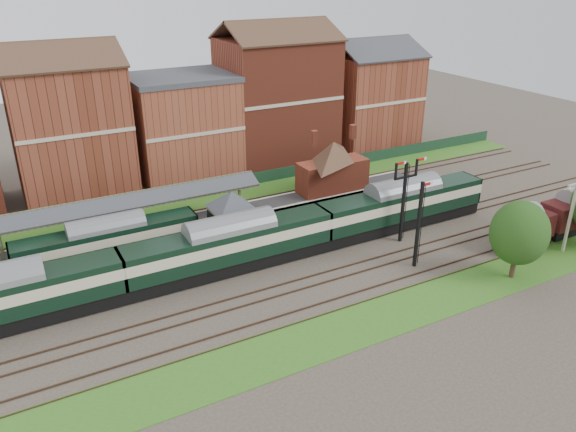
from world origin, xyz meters
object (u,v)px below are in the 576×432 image
dmu_train (231,245)px  goods_van_a (525,228)px  platform_railcar (108,241)px  semaphore_bracket (404,197)px  signal_box (233,220)px

dmu_train → goods_van_a: 27.46m
platform_railcar → goods_van_a: size_ratio=2.84×
semaphore_bracket → dmu_train: size_ratio=0.15×
platform_railcar → goods_van_a: 38.21m
signal_box → goods_van_a: signal_box is taller
signal_box → dmu_train: size_ratio=0.11×
dmu_train → goods_van_a: (25.93, -9.00, -0.56)m
signal_box → platform_railcar: size_ratio=0.37×
goods_van_a → platform_railcar: bearing=156.1°
signal_box → goods_van_a: bearing=-26.7°
dmu_train → goods_van_a: bearing=-19.1°
signal_box → platform_railcar: signal_box is taller
semaphore_bracket → dmu_train: bearing=171.5°
dmu_train → platform_railcar: (-8.99, 6.50, -0.33)m
signal_box → dmu_train: 3.68m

